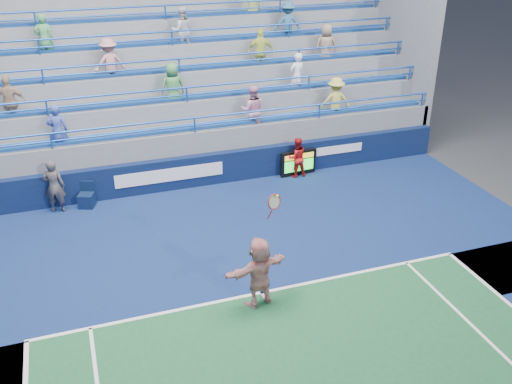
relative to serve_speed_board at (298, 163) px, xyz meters
name	(u,v)px	position (x,y,z in m)	size (l,w,h in m)	color
ground	(262,293)	(-3.54, -6.19, -0.46)	(120.00, 120.00, 0.00)	#333538
sponsor_wall	(198,170)	(-3.53, 0.30, 0.09)	(18.00, 0.32, 1.10)	#0A1539
bleacher_stand	(174,109)	(-3.54, 4.07, 1.09)	(18.00, 5.60, 6.13)	slate
serve_speed_board	(298,163)	(0.00, 0.00, 0.00)	(1.33, 0.24, 0.91)	black
judge_chair	(87,199)	(-7.27, -0.08, -0.20)	(0.59, 0.61, 0.81)	#0C1A3A
tennis_player	(259,272)	(-3.73, -6.54, 0.44)	(1.74, 0.91, 2.87)	white
line_judge	(54,186)	(-8.15, -0.11, 0.41)	(0.63, 0.42, 1.74)	black
ball_girl	(297,157)	(-0.11, -0.09, 0.26)	(0.70, 0.55, 1.45)	red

